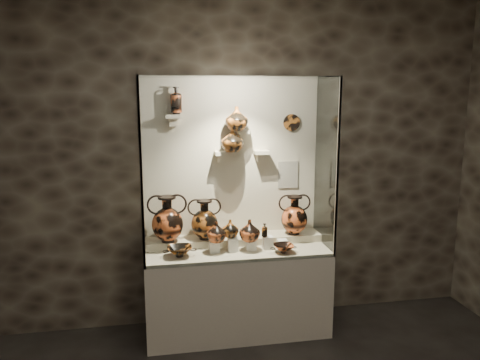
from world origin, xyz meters
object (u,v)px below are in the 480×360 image
jug_b (230,228)px  ovoid_vase_a (232,140)px  jug_a (216,232)px  amphora_left (167,219)px  ovoid_vase_b (237,118)px  amphora_right (294,215)px  lekythos_small (265,229)px  amphora_mid (205,219)px  kylix_right (283,248)px  jug_c (250,230)px  lekythos_tall (176,99)px  kylix_left (180,250)px

jug_b → ovoid_vase_a: bearing=78.2°
jug_a → ovoid_vase_a: 0.86m
amphora_left → ovoid_vase_b: bearing=-5.7°
amphora_right → ovoid_vase_a: ovoid_vase_a is taller
amphora_right → jug_a: bearing=-162.5°
lekythos_small → ovoid_vase_a: (-0.26, 0.25, 0.81)m
amphora_mid → kylix_right: 0.78m
amphora_left → kylix_right: bearing=-27.9°
lekythos_small → ovoid_vase_a: bearing=121.5°
jug_a → jug_c: (0.31, 0.00, -0.01)m
lekythos_small → kylix_right: 0.24m
jug_b → lekythos_tall: size_ratio=0.58×
ovoid_vase_a → jug_c: bearing=-62.1°
kylix_right → ovoid_vase_b: bearing=113.5°
kylix_right → kylix_left: bearing=154.5°
amphora_right → jug_c: bearing=-154.3°
jug_b → kylix_left: bearing=-167.2°
jug_a → ovoid_vase_a: bearing=47.5°
amphora_mid → ovoid_vase_a: size_ratio=1.71×
lekythos_small → kylix_right: size_ratio=0.62×
kylix_right → jug_b: bearing=141.1°
ovoid_vase_b → jug_a: bearing=-121.3°
jug_c → ovoid_vase_a: (-0.12, 0.25, 0.81)m
amphora_left → ovoid_vase_a: (0.62, 0.07, 0.71)m
kylix_left → ovoid_vase_b: 1.31m
jug_c → lekythos_small: 0.14m
amphora_left → ovoid_vase_b: size_ratio=1.98×
ovoid_vase_a → kylix_right: bearing=-39.3°
jug_b → amphora_mid: bearing=144.4°
amphora_mid → jug_a: (0.08, -0.20, -0.06)m
amphora_left → jug_a: bearing=-34.5°
kylix_left → jug_a: bearing=21.3°
amphora_left → jug_c: (0.74, -0.18, -0.10)m
amphora_left → kylix_right: size_ratio=1.85×
amphora_right → jug_c: amphora_right is taller
amphora_left → lekythos_tall: lekythos_tall is taller
ovoid_vase_a → amphora_right: bearing=-1.8°
kylix_left → jug_b: bearing=22.6°
amphora_mid → lekythos_small: 0.57m
jug_a → jug_c: 0.31m
amphora_left → lekythos_small: amphora_left is taller
jug_b → kylix_left: jug_b is taller
amphora_left → jug_a: amphora_left is taller
lekythos_small → jug_a: bearing=165.6°
amphora_mid → kylix_right: bearing=-43.0°
kylix_right → lekythos_tall: size_ratio=0.84×
jug_b → kylix_right: bearing=-14.4°
amphora_left → kylix_right: (1.03, -0.30, -0.24)m
jug_a → lekythos_tall: 1.26m
jug_a → jug_b: (0.13, 0.03, 0.01)m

